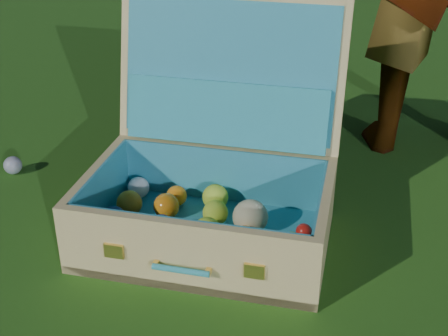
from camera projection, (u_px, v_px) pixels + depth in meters
The scene contains 3 objects.
ground at pixel (166, 234), 1.78m from camera, with size 60.00×60.00×0.00m, color #215114.
stray_ball at pixel (13, 165), 2.09m from camera, with size 0.06×0.06×0.06m, color teal.
suitcase at pixel (212, 172), 1.73m from camera, with size 0.82×0.78×0.63m.
Camera 1 is at (0.95, -1.15, 1.00)m, focal length 50.00 mm.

